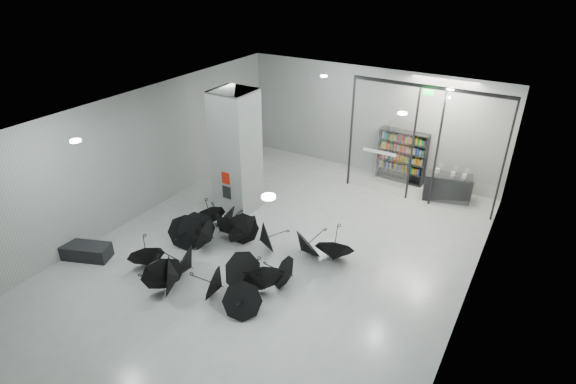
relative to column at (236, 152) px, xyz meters
The scene contains 10 objects.
room 3.31m from the column, 38.66° to the right, with size 14.00×14.02×4.01m.
column is the anchor object (origin of this frame).
fire_cabinet 0.90m from the column, 90.00° to the right, with size 0.28×0.04×0.38m, color #A50A07.
info_panel 1.31m from the column, 90.00° to the right, with size 0.30×0.03×0.42m, color black.
exit_sign 6.18m from the column, 33.96° to the left, with size 0.30×0.06×0.15m, color #0CE533.
glass_partition 6.02m from the column, 35.58° to the left, with size 5.06×0.08×4.00m.
bench 5.22m from the column, 113.71° to the right, with size 1.31×0.56×0.42m, color black.
bookshelf 6.26m from the column, 50.30° to the left, with size 1.77×0.35×1.95m, color black, non-canonical shape.
shop_counter 7.28m from the column, 35.24° to the left, with size 1.55×0.62×0.93m, color black.
umbrella_cluster 3.58m from the column, 59.05° to the right, with size 5.55×4.68×1.31m.
Camera 1 is at (5.70, -8.58, 7.59)m, focal length 28.35 mm.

